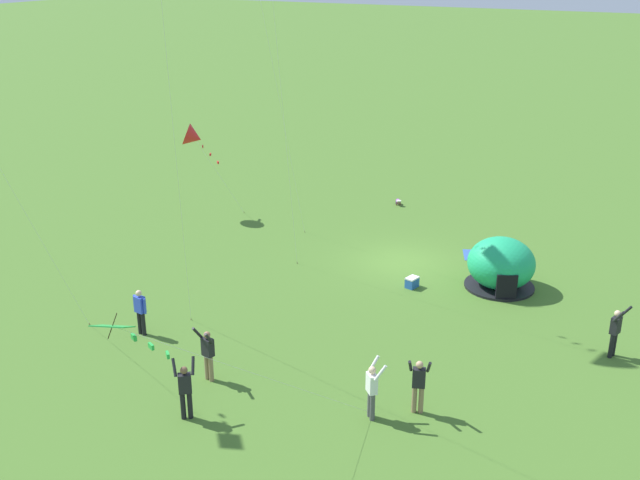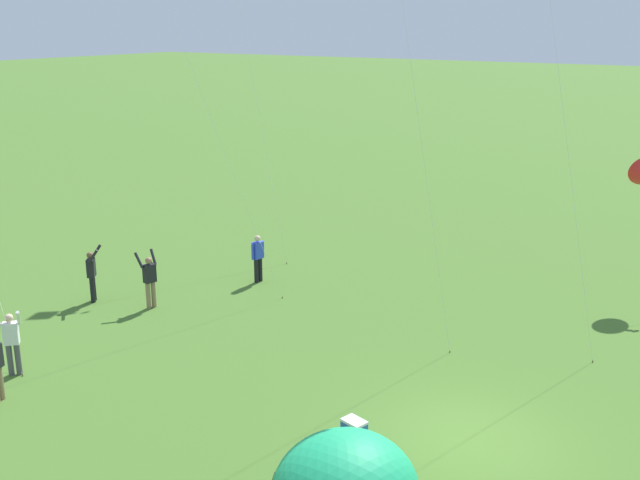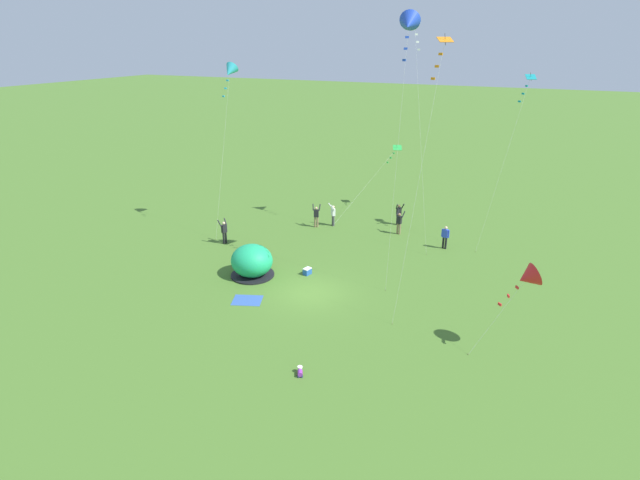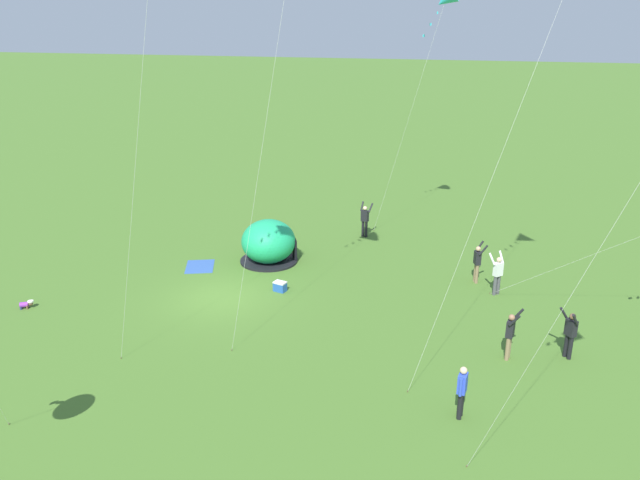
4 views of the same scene
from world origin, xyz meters
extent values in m
plane|color=#477028|center=(0.00, 0.00, 0.00)|extent=(300.00, 300.00, 0.00)
ellipsoid|color=#1EAD6B|center=(-4.49, 0.61, 1.05)|extent=(2.70, 2.60, 2.10)
cylinder|color=black|center=(-4.49, 0.61, 0.05)|extent=(2.81, 2.81, 0.10)
cube|color=black|center=(-5.03, 1.77, 0.55)|extent=(0.78, 0.45, 1.10)
cube|color=#3359A5|center=(-3.01, -2.38, 0.01)|extent=(2.05, 1.81, 0.01)
cube|color=#2659B2|center=(-1.33, 2.23, 0.19)|extent=(0.48, 0.60, 0.38)
cube|color=white|center=(-1.33, 2.23, 0.41)|extent=(0.49, 0.61, 0.06)
cylinder|color=purple|center=(3.00, -7.40, 0.17)|extent=(0.34, 0.39, 0.22)
sphere|color=brown|center=(2.88, -7.17, 0.20)|extent=(0.19, 0.19, 0.19)
cylinder|color=white|center=(2.88, -7.17, 0.29)|extent=(0.24, 0.24, 0.06)
cylinder|color=brown|center=(2.85, -7.34, 0.09)|extent=(0.07, 0.07, 0.17)
cylinder|color=brown|center=(3.03, -7.24, 0.09)|extent=(0.07, 0.07, 0.17)
cylinder|color=navy|center=(2.98, -7.54, 0.07)|extent=(0.09, 0.09, 0.13)
cylinder|color=navy|center=(3.12, -7.47, 0.07)|extent=(0.09, 0.09, 0.13)
cylinder|color=black|center=(5.97, 10.29, 0.44)|extent=(0.15, 0.15, 0.88)
cylinder|color=black|center=(5.78, 10.32, 0.44)|extent=(0.15, 0.15, 0.88)
cube|color=blue|center=(5.88, 10.31, 1.18)|extent=(0.41, 0.30, 0.60)
sphere|color=beige|center=(5.88, 10.31, 1.61)|extent=(0.22, 0.22, 0.22)
cylinder|color=blue|center=(6.12, 10.27, 1.18)|extent=(0.09, 0.09, 0.58)
cylinder|color=blue|center=(5.63, 10.35, 1.18)|extent=(0.09, 0.09, 0.58)
cylinder|color=#4C4C51|center=(-3.34, 11.28, 0.44)|extent=(0.15, 0.15, 0.88)
cylinder|color=#4C4C51|center=(-3.48, 11.42, 0.44)|extent=(0.15, 0.15, 0.88)
cube|color=white|center=(-3.41, 11.35, 1.18)|extent=(0.44, 0.44, 0.60)
sphere|color=beige|center=(-3.41, 11.35, 1.61)|extent=(0.22, 0.22, 0.22)
cylinder|color=white|center=(-3.34, 11.05, 1.64)|extent=(0.30, 0.36, 0.50)
cylinder|color=white|center=(-3.71, 11.43, 1.64)|extent=(0.36, 0.29, 0.50)
cylinder|color=#8C7251|center=(1.90, 11.77, 0.44)|extent=(0.15, 0.15, 0.88)
cylinder|color=#8C7251|center=(2.10, 11.72, 0.44)|extent=(0.15, 0.15, 0.88)
cube|color=black|center=(2.00, 11.74, 1.18)|extent=(0.43, 0.32, 0.60)
sphere|color=#9E7051|center=(2.00, 11.74, 1.61)|extent=(0.22, 0.22, 0.22)
cylinder|color=black|center=(1.78, 11.95, 1.64)|extent=(0.12, 0.38, 0.50)
cylinder|color=black|center=(2.29, 11.82, 1.64)|extent=(0.23, 0.38, 0.50)
cylinder|color=black|center=(-9.29, 4.33, 0.44)|extent=(0.15, 0.15, 0.88)
cylinder|color=black|center=(-9.23, 4.52, 0.44)|extent=(0.15, 0.15, 0.88)
cube|color=black|center=(-9.26, 4.43, 1.18)|extent=(0.35, 0.44, 0.60)
sphere|color=beige|center=(-9.26, 4.43, 1.61)|extent=(0.22, 0.22, 0.22)
cylinder|color=black|center=(-9.48, 4.22, 1.64)|extent=(0.39, 0.15, 0.50)
cylinder|color=black|center=(-9.32, 4.73, 1.64)|extent=(0.38, 0.26, 0.50)
cylinder|color=#8C7251|center=(-4.62, 10.42, 0.44)|extent=(0.15, 0.15, 0.88)
cylinder|color=#8C7251|center=(-4.43, 10.49, 0.44)|extent=(0.15, 0.15, 0.88)
cube|color=black|center=(-4.52, 10.46, 1.18)|extent=(0.44, 0.35, 0.60)
sphere|color=tan|center=(-4.52, 10.46, 1.61)|extent=(0.22, 0.22, 0.22)
cylinder|color=black|center=(-4.82, 10.51, 1.64)|extent=(0.26, 0.38, 0.50)
cylinder|color=black|center=(-4.32, 10.68, 1.64)|extent=(0.15, 0.39, 0.50)
cylinder|color=black|center=(1.47, 13.84, 0.44)|extent=(0.15, 0.15, 0.88)
cylinder|color=black|center=(1.31, 13.71, 0.44)|extent=(0.15, 0.15, 0.88)
cube|color=black|center=(1.39, 13.77, 1.18)|extent=(0.45, 0.42, 0.60)
sphere|color=brown|center=(1.39, 13.77, 1.61)|extent=(0.22, 0.22, 0.22)
cylinder|color=black|center=(1.69, 13.82, 1.64)|extent=(0.34, 0.32, 0.50)
cylinder|color=black|center=(1.27, 13.49, 1.64)|extent=(0.26, 0.38, 0.50)
cylinder|color=silver|center=(8.96, 12.51, 5.92)|extent=(1.77, 3.81, 11.84)
cylinder|color=brown|center=(8.08, 10.61, 0.03)|extent=(0.03, 0.03, 0.06)
cylinder|color=silver|center=(-1.83, 14.60, 2.73)|extent=(3.12, 6.98, 5.46)
cylinder|color=brown|center=(-3.39, 11.11, 0.03)|extent=(0.03, 0.03, 0.06)
cylinder|color=silver|center=(3.44, 10.82, 7.55)|extent=(3.08, 4.40, 15.11)
cylinder|color=brown|center=(4.98, 8.63, 0.03)|extent=(0.03, 0.03, 0.06)
cylinder|color=brown|center=(9.69, -2.53, 0.03)|extent=(0.03, 0.03, 0.06)
cylinder|color=silver|center=(-10.29, 6.33, 6.04)|extent=(0.11, 3.17, 12.08)
cylinder|color=brown|center=(-10.34, 4.75, 0.03)|extent=(0.03, 0.03, 0.06)
cube|color=#33B7D1|center=(-10.24, 7.55, 11.45)|extent=(0.21, 0.08, 0.12)
cube|color=#33B7D1|center=(-10.26, 7.25, 10.92)|extent=(0.21, 0.11, 0.12)
cube|color=#33B7D1|center=(-10.27, 6.95, 10.39)|extent=(0.21, 0.09, 0.12)
cylinder|color=silver|center=(3.84, 3.54, 7.51)|extent=(0.32, 2.74, 15.02)
cylinder|color=brown|center=(4.00, 2.17, 0.03)|extent=(0.03, 0.03, 0.06)
cylinder|color=silver|center=(5.93, 0.23, 7.11)|extent=(0.86, 3.23, 14.22)
cylinder|color=brown|center=(5.51, -1.38, 0.03)|extent=(0.03, 0.03, 0.06)
camera|label=1|loc=(-10.42, 28.56, 12.82)|focal=42.00mm
camera|label=2|loc=(-14.28, -5.05, 9.02)|focal=42.00mm
camera|label=3|loc=(11.62, -24.04, 14.24)|focal=28.00mm
camera|label=4|loc=(22.22, 10.31, 11.42)|focal=35.00mm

